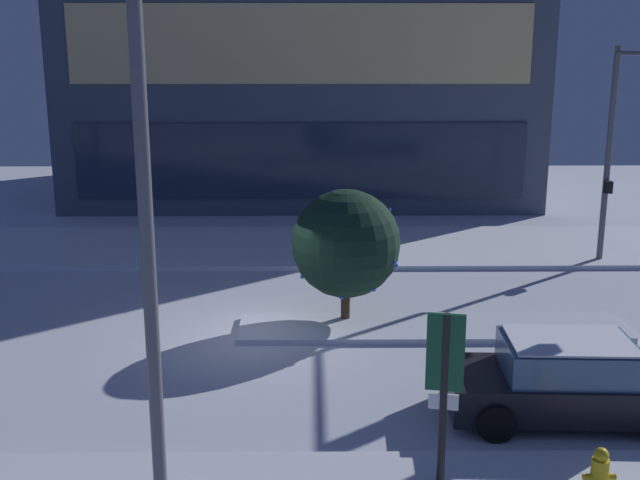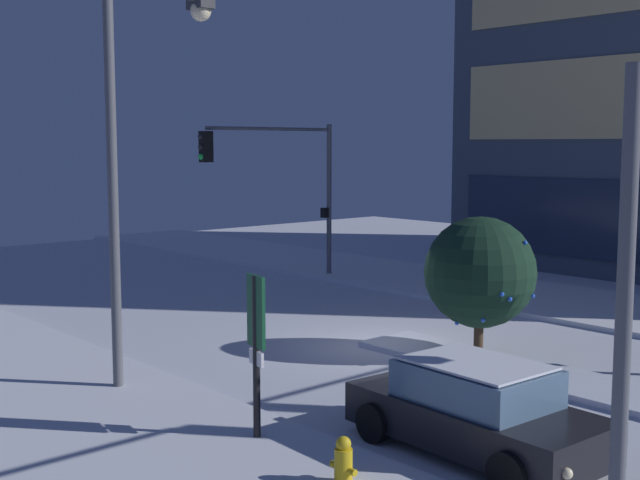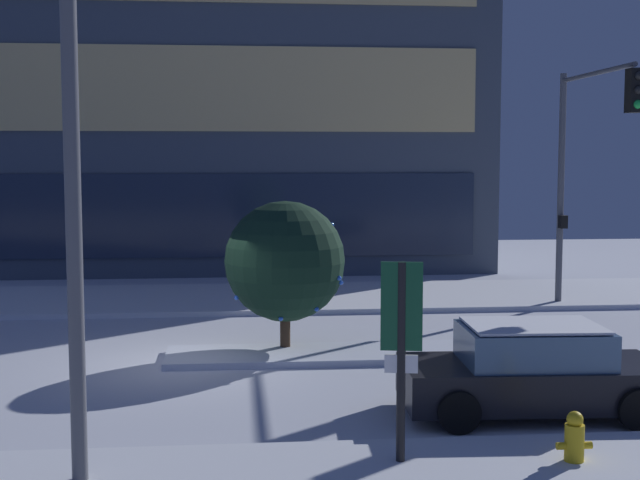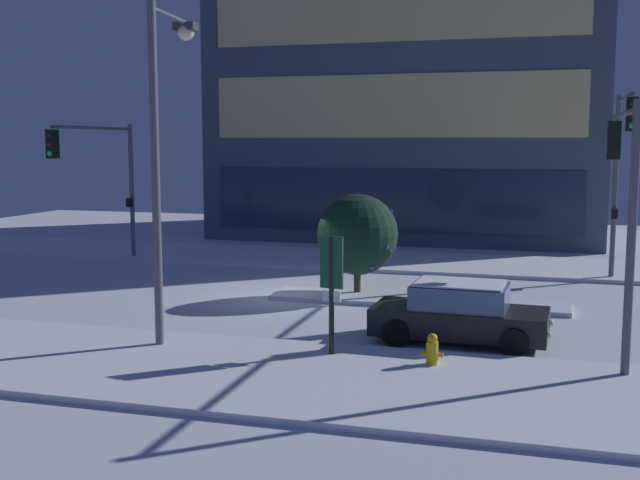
% 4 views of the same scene
% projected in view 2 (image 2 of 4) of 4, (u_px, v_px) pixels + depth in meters
% --- Properties ---
extents(ground, '(52.00, 52.00, 0.00)m').
position_uv_depth(ground, '(386.00, 347.00, 20.21)').
color(ground, silver).
extents(curb_strip_near, '(52.00, 5.20, 0.14)m').
position_uv_depth(curb_strip_near, '(74.00, 416.00, 14.89)').
color(curb_strip_near, silver).
rests_on(curb_strip_near, ground).
extents(curb_strip_far, '(52.00, 5.20, 0.14)m').
position_uv_depth(curb_strip_far, '(567.00, 303.00, 25.52)').
color(curb_strip_far, silver).
rests_on(curb_strip_far, ground).
extents(median_strip, '(9.00, 1.80, 0.14)m').
position_uv_depth(median_strip, '(539.00, 376.00, 17.47)').
color(median_strip, silver).
rests_on(median_strip, ground).
extents(car_near, '(4.37, 2.20, 1.49)m').
position_uv_depth(car_near, '(475.00, 410.00, 13.19)').
color(car_near, black).
rests_on(car_near, ground).
extents(traffic_light_corner_far_left, '(0.32, 5.75, 5.62)m').
position_uv_depth(traffic_light_corner_far_left, '(280.00, 172.00, 28.91)').
color(traffic_light_corner_far_left, '#565960').
rests_on(traffic_light_corner_far_left, ground).
extents(street_lamp_arched, '(0.61, 2.56, 8.03)m').
position_uv_depth(street_lamp_arched, '(140.00, 130.00, 16.41)').
color(street_lamp_arched, '#565960').
rests_on(street_lamp_arched, ground).
extents(fire_hydrant, '(0.48, 0.26, 0.82)m').
position_uv_depth(fire_hydrant, '(343.00, 465.00, 11.75)').
color(fire_hydrant, gold).
rests_on(fire_hydrant, ground).
extents(parking_info_sign, '(0.55, 0.16, 2.81)m').
position_uv_depth(parking_info_sign, '(256.00, 338.00, 13.45)').
color(parking_info_sign, black).
rests_on(parking_info_sign, ground).
extents(decorated_tree_median, '(2.57, 2.57, 3.27)m').
position_uv_depth(decorated_tree_median, '(480.00, 272.00, 19.09)').
color(decorated_tree_median, '#473323').
rests_on(decorated_tree_median, ground).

